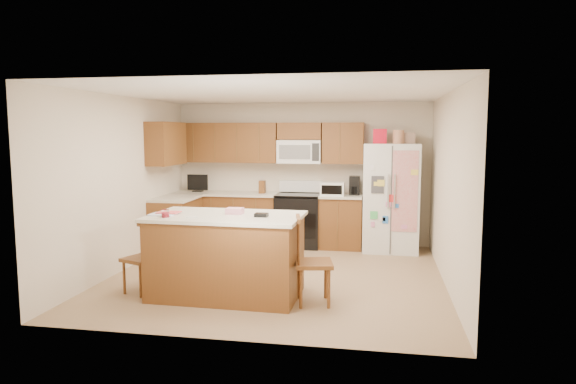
% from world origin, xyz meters
% --- Properties ---
extents(ground, '(4.50, 4.50, 0.00)m').
position_xyz_m(ground, '(0.00, 0.00, 0.00)').
color(ground, olive).
rests_on(ground, ground).
extents(room_shell, '(4.60, 4.60, 2.52)m').
position_xyz_m(room_shell, '(0.00, 0.00, 1.44)').
color(room_shell, beige).
rests_on(room_shell, ground).
extents(cabinetry, '(3.36, 1.56, 2.15)m').
position_xyz_m(cabinetry, '(-0.98, 1.79, 0.91)').
color(cabinetry, brown).
rests_on(cabinetry, ground).
extents(stove, '(0.76, 0.65, 1.13)m').
position_xyz_m(stove, '(0.00, 1.94, 0.47)').
color(stove, black).
rests_on(stove, ground).
extents(refrigerator, '(0.90, 0.79, 2.04)m').
position_xyz_m(refrigerator, '(1.57, 1.87, 0.92)').
color(refrigerator, white).
rests_on(refrigerator, ground).
extents(island, '(1.85, 1.10, 1.09)m').
position_xyz_m(island, '(-0.43, -0.94, 0.50)').
color(island, brown).
rests_on(island, ground).
extents(windsor_chair_left, '(0.50, 0.51, 0.93)m').
position_xyz_m(windsor_chair_left, '(-1.48, -1.02, 0.44)').
color(windsor_chair_left, brown).
rests_on(windsor_chair_left, ground).
extents(windsor_chair_back, '(0.39, 0.37, 0.88)m').
position_xyz_m(windsor_chair_back, '(-0.54, -0.25, 0.42)').
color(windsor_chair_back, brown).
rests_on(windsor_chair_back, ground).
extents(windsor_chair_right, '(0.50, 0.52, 1.03)m').
position_xyz_m(windsor_chair_right, '(0.62, -1.04, 0.49)').
color(windsor_chair_right, brown).
rests_on(windsor_chair_right, ground).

